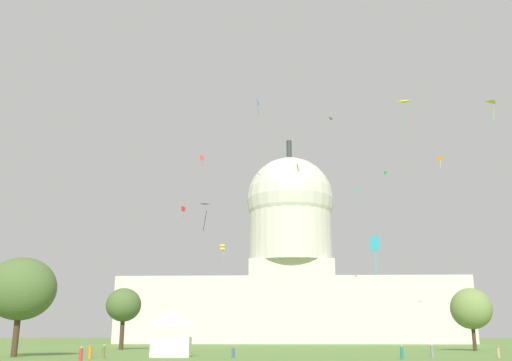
# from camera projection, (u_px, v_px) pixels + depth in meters

# --- Properties ---
(capitol_building) EXTENTS (111.46, 29.32, 68.44)m
(capitol_building) POSITION_uv_depth(u_px,v_px,m) (291.00, 268.00, 185.76)
(capitol_building) COLOR beige
(capitol_building) RESTS_ON ground_plane
(event_tent) EXTENTS (5.88, 4.98, 6.35)m
(event_tent) POSITION_uv_depth(u_px,v_px,m) (172.00, 333.00, 78.91)
(event_tent) COLOR white
(event_tent) RESTS_ON ground_plane
(tree_west_mid) EXTENTS (10.46, 8.60, 13.79)m
(tree_west_mid) POSITION_uv_depth(u_px,v_px,m) (21.00, 289.00, 80.19)
(tree_west_mid) COLOR #42301E
(tree_west_mid) RESTS_ON ground_plane
(tree_west_far) EXTENTS (9.38, 9.50, 12.13)m
(tree_west_far) POSITION_uv_depth(u_px,v_px,m) (124.00, 305.00, 114.38)
(tree_west_far) COLOR #42301E
(tree_west_far) RESTS_ON ground_plane
(tree_east_mid) EXTENTS (9.65, 9.39, 11.56)m
(tree_east_mid) POSITION_uv_depth(u_px,v_px,m) (471.00, 309.00, 106.83)
(tree_east_mid) COLOR #42301E
(tree_east_mid) RESTS_ON ground_plane
(person_orange_front_right) EXTENTS (0.67, 0.67, 1.79)m
(person_orange_front_right) POSITION_uv_depth(u_px,v_px,m) (90.00, 352.00, 73.34)
(person_orange_front_right) COLOR orange
(person_orange_front_right) RESTS_ON ground_plane
(person_olive_front_center) EXTENTS (0.40, 0.40, 1.75)m
(person_olive_front_center) POSITION_uv_depth(u_px,v_px,m) (104.00, 352.00, 74.38)
(person_olive_front_center) COLOR olive
(person_olive_front_center) RESTS_ON ground_plane
(person_grey_deep_crowd) EXTENTS (0.43, 0.43, 1.75)m
(person_grey_deep_crowd) POSITION_uv_depth(u_px,v_px,m) (432.00, 351.00, 77.60)
(person_grey_deep_crowd) COLOR gray
(person_grey_deep_crowd) RESTS_ON ground_plane
(person_denim_mid_left) EXTENTS (0.55, 0.55, 1.45)m
(person_denim_mid_left) POSITION_uv_depth(u_px,v_px,m) (233.00, 353.00, 74.76)
(person_denim_mid_left) COLOR #3D5684
(person_denim_mid_left) RESTS_ON ground_plane
(person_red_lawn_far_left) EXTENTS (0.46, 0.46, 1.81)m
(person_red_lawn_far_left) POSITION_uv_depth(u_px,v_px,m) (81.00, 356.00, 61.00)
(person_red_lawn_far_left) COLOR red
(person_red_lawn_far_left) RESTS_ON ground_plane
(person_tan_edge_east) EXTENTS (0.51, 0.51, 1.51)m
(person_tan_edge_east) POSITION_uv_depth(u_px,v_px,m) (498.00, 352.00, 76.18)
(person_tan_edge_east) COLOR tan
(person_tan_edge_east) RESTS_ON ground_plane
(person_teal_back_left) EXTENTS (0.54, 0.54, 1.74)m
(person_teal_back_left) POSITION_uv_depth(u_px,v_px,m) (402.00, 353.00, 71.32)
(person_teal_back_left) COLOR #1E757A
(person_teal_back_left) RESTS_ON ground_plane
(kite_yellow_mid) EXTENTS (1.60, 1.30, 2.54)m
(kite_yellow_mid) POSITION_uv_depth(u_px,v_px,m) (495.00, 103.00, 70.42)
(kite_yellow_mid) COLOR yellow
(kite_red_mid) EXTENTS (1.21, 1.19, 2.85)m
(kite_red_mid) POSITION_uv_depth(u_px,v_px,m) (183.00, 209.00, 130.56)
(kite_red_mid) COLOR red
(kite_cyan_low) EXTENTS (0.70, 0.86, 3.46)m
(kite_cyan_low) POSITION_uv_depth(u_px,v_px,m) (375.00, 246.00, 50.94)
(kite_cyan_low) COLOR #33BCDB
(kite_gold_mid) EXTENTS (1.13, 1.17, 3.71)m
(kite_gold_mid) POSITION_uv_depth(u_px,v_px,m) (223.00, 247.00, 140.44)
(kite_gold_mid) COLOR gold
(kite_black_mid) EXTENTS (1.27, 0.82, 3.52)m
(kite_black_mid) POSITION_uv_depth(u_px,v_px,m) (205.00, 210.00, 77.16)
(kite_black_mid) COLOR black
(kite_magenta_high) EXTENTS (0.92, 1.39, 0.19)m
(kite_magenta_high) POSITION_uv_depth(u_px,v_px,m) (333.00, 120.00, 88.05)
(kite_magenta_high) COLOR #D1339E
(kite_green_high) EXTENTS (0.97, 0.94, 0.89)m
(kite_green_high) POSITION_uv_depth(u_px,v_px,m) (386.00, 173.00, 154.49)
(kite_green_high) COLOR green
(kite_pink_low) EXTENTS (1.48, 1.75, 0.11)m
(kite_pink_low) POSITION_uv_depth(u_px,v_px,m) (418.00, 303.00, 119.06)
(kite_pink_low) COLOR pink
(kite_turquoise_high) EXTENTS (0.86, 0.60, 3.12)m
(kite_turquoise_high) POSITION_uv_depth(u_px,v_px,m) (357.00, 190.00, 170.30)
(kite_turquoise_high) COLOR teal
(kite_lime_mid) EXTENTS (0.42, 1.07, 2.94)m
(kite_lime_mid) POSITION_uv_depth(u_px,v_px,m) (298.00, 168.00, 103.32)
(kite_lime_mid) COLOR #8CD133
(kite_white_mid) EXTENTS (0.93, 1.17, 2.66)m
(kite_white_mid) POSITION_uv_depth(u_px,v_px,m) (256.00, 176.00, 115.09)
(kite_white_mid) COLOR white
(kite_blue_high) EXTENTS (0.45, 1.03, 3.23)m
(kite_blue_high) POSITION_uv_depth(u_px,v_px,m) (258.00, 103.00, 105.70)
(kite_blue_high) COLOR blue
(kite_orange_high) EXTENTS (1.01, 0.68, 2.62)m
(kite_orange_high) POSITION_uv_depth(u_px,v_px,m) (440.00, 159.00, 124.36)
(kite_orange_high) COLOR orange
(kite_violet_low) EXTENTS (0.88, 1.13, 0.36)m
(kite_violet_low) POSITION_uv_depth(u_px,v_px,m) (353.00, 277.00, 111.63)
(kite_violet_low) COLOR purple
(kite_yellow_mid_b) EXTENTS (1.70, 0.88, 3.82)m
(kite_yellow_mid_b) POSITION_uv_depth(u_px,v_px,m) (405.00, 106.00, 76.90)
(kite_yellow_mid_b) COLOR yellow
(kite_red_high) EXTENTS (1.09, 0.22, 2.62)m
(kite_red_high) POSITION_uv_depth(u_px,v_px,m) (202.00, 158.00, 123.93)
(kite_red_high) COLOR red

